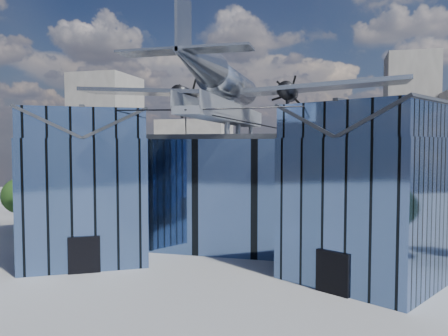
# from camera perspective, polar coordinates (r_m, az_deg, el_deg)

# --- Properties ---
(ground_plane) EXTENTS (120.00, 120.00, 0.00)m
(ground_plane) POSITION_cam_1_polar(r_m,az_deg,el_deg) (33.76, -0.87, -12.48)
(ground_plane) COLOR gray
(museum) EXTENTS (32.88, 24.50, 17.60)m
(museum) POSITION_cam_1_polar(r_m,az_deg,el_deg) (38.32, 1.43, -2.18)
(museum) COLOR #4A6698
(museum) RESTS_ON ground
(bg_towers) EXTENTS (77.00, 24.50, 26.00)m
(bg_towers) POSITION_cam_1_polar(r_m,az_deg,el_deg) (82.15, 9.54, 3.74)
(bg_towers) COLOR gray
(bg_towers) RESTS_ON ground
(tree_side_w) EXTENTS (4.72, 4.72, 5.63)m
(tree_side_w) POSITION_cam_1_polar(r_m,az_deg,el_deg) (49.11, -25.13, -3.33)
(tree_side_w) COLOR #311E13
(tree_side_w) RESTS_ON ground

